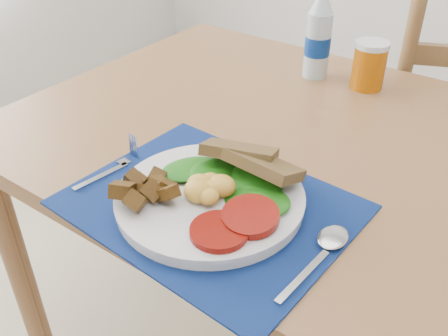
# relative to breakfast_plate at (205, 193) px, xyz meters

# --- Properties ---
(table) EXTENTS (1.40, 0.90, 0.75)m
(table) POSITION_rel_breakfast_plate_xyz_m (0.11, 0.30, -0.11)
(table) COLOR brown
(table) RESTS_ON ground
(placemat) EXTENTS (0.47, 0.38, 0.00)m
(placemat) POSITION_rel_breakfast_plate_xyz_m (0.01, 0.00, -0.02)
(placemat) COLOR black
(placemat) RESTS_ON table
(breakfast_plate) EXTENTS (0.31, 0.31, 0.07)m
(breakfast_plate) POSITION_rel_breakfast_plate_xyz_m (0.00, 0.00, 0.00)
(breakfast_plate) COLOR silver
(breakfast_plate) RESTS_ON placemat
(fork) EXTENTS (0.03, 0.16, 0.00)m
(fork) POSITION_rel_breakfast_plate_xyz_m (-0.20, -0.01, -0.02)
(fork) COLOR #B2B5BA
(fork) RESTS_ON placemat
(spoon) EXTENTS (0.04, 0.19, 0.01)m
(spoon) POSITION_rel_breakfast_plate_xyz_m (0.21, 0.01, -0.02)
(spoon) COLOR #B2B5BA
(spoon) RESTS_ON placemat
(water_bottle) EXTENTS (0.06, 0.06, 0.22)m
(water_bottle) POSITION_rel_breakfast_plate_xyz_m (-0.10, 0.59, 0.07)
(water_bottle) COLOR #ADBFCC
(water_bottle) RESTS_ON table
(juice_glass) EXTENTS (0.08, 0.08, 0.11)m
(juice_glass) POSITION_rel_breakfast_plate_xyz_m (0.03, 0.60, 0.03)
(juice_glass) COLOR #AD5304
(juice_glass) RESTS_ON table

